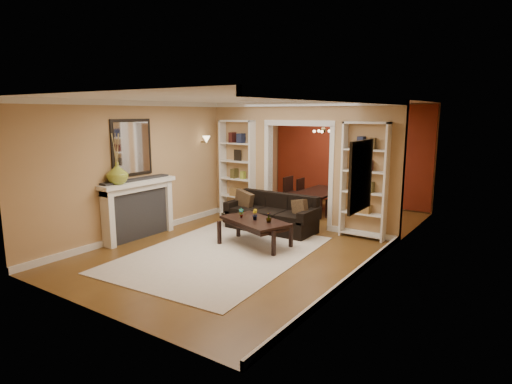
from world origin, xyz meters
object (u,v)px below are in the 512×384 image
Objects in this scene: sofa at (271,213)px; bookshelf_left at (238,169)px; dining_table at (321,201)px; bookshelf_right at (365,181)px; fireplace at (140,210)px; coffee_table at (255,233)px.

bookshelf_left reaches higher than sofa.
sofa is 1.26× the size of dining_table.
fireplace is (-3.64, -2.53, -0.57)m from bookshelf_right.
bookshelf_left is 2.65m from fireplace.
sofa is 2.03m from bookshelf_right.
dining_table is (-0.20, 3.26, 0.02)m from coffee_table.
coffee_table is at bearing -45.71° from bookshelf_left.
bookshelf_right is at bearing 0.00° from bookshelf_left.
bookshelf_left reaches higher than dining_table.
sofa is 0.85× the size of bookshelf_left.
coffee_table is at bearing -176.45° from dining_table.
bookshelf_right is (1.79, 0.58, 0.77)m from sofa.
sofa is at bearing 46.56° from fireplace.
bookshelf_left is 3.10m from bookshelf_right.
bookshelf_left is 1.35× the size of fireplace.
coffee_table is 2.50m from bookshelf_left.
bookshelf_left is at bearing 180.00° from bookshelf_right.
coffee_table is 0.58× the size of bookshelf_left.
sofa is 1.62m from bookshelf_left.
coffee_table is (0.32, -1.09, -0.13)m from sofa.
fireplace is 1.09× the size of dining_table.
fireplace reaches higher than sofa.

